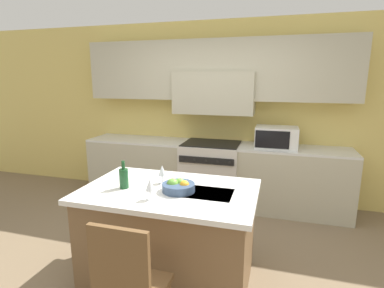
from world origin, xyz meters
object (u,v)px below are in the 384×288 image
Objects in this scene: wine_bottle at (124,178)px; fruit_bowl at (178,186)px; wine_glass_far at (162,171)px; wine_glass_near at (150,186)px; island_chair at (128,284)px; range_stove at (211,173)px; microwave at (276,137)px.

wine_bottle is 0.50m from fruit_bowl.
wine_glass_far reaches higher than fruit_bowl.
wine_glass_near reaches higher than fruit_bowl.
fruit_bowl is (0.21, -0.15, -0.08)m from wine_glass_far.
wine_glass_far reaches higher than island_chair.
microwave reaches higher than range_stove.
microwave is at bearing 66.90° from fruit_bowl.
island_chair is (-0.86, -2.71, -0.50)m from microwave.
island_chair is at bearing -80.36° from wine_glass_near.
range_stove is at bearing -178.83° from microwave.
wine_glass_near is (-0.10, 0.60, 0.45)m from island_chair.
wine_glass_far is at bearing 36.86° from wine_bottle.
wine_glass_near is 0.39m from wine_glass_far.
wine_glass_far is at bearing -120.38° from microwave.
range_stove is 2.02m from wine_bottle.
wine_bottle is 0.36m from wine_glass_far.
range_stove is at bearing 91.17° from island_chair.
microwave is 2.33m from wine_bottle.
fruit_bowl is at bearing -113.10° from microwave.
wine_glass_near is at bearing -82.73° from wine_glass_far.
wine_glass_near is at bearing -27.94° from wine_bottle.
fruit_bowl is at bearing 7.21° from wine_bottle.
fruit_bowl is at bearing 86.03° from island_chair.
wine_glass_far is at bearing 97.27° from wine_glass_near.
wine_glass_near is at bearing -114.41° from microwave.
microwave reaches higher than wine_glass_near.
island_chair reaches higher than range_stove.
microwave is at bearing 72.47° from island_chair.
microwave is at bearing 56.23° from wine_bottle.
fruit_bowl is at bearing 56.29° from wine_glass_near.
wine_bottle reaches higher than range_stove.
microwave is 1.99m from wine_glass_far.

